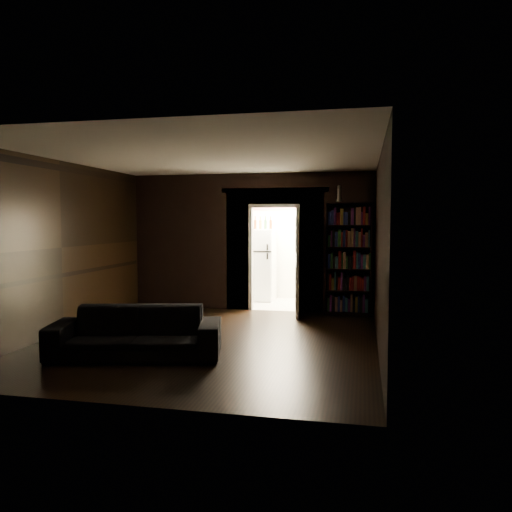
{
  "coord_description": "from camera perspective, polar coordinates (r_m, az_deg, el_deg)",
  "views": [
    {
      "loc": [
        2.27,
        -7.21,
        1.83
      ],
      "look_at": [
        0.53,
        0.9,
        1.25
      ],
      "focal_mm": 35.0,
      "sensor_mm": 36.0,
      "label": 1
    }
  ],
  "objects": [
    {
      "name": "figurine",
      "position": [
        9.77,
        9.46,
        7.07
      ],
      "size": [
        0.11,
        0.11,
        0.32
      ],
      "primitive_type": "cube",
      "rotation": [
        0.0,
        0.0,
        0.04
      ],
      "color": "silver",
      "rests_on": "bookshelf"
    },
    {
      "name": "ground",
      "position": [
        7.78,
        -5.27,
        -9.61
      ],
      "size": [
        5.5,
        5.5,
        0.0
      ],
      "primitive_type": "plane",
      "color": "black",
      "rests_on": "ground"
    },
    {
      "name": "door",
      "position": [
        9.63,
        4.71,
        -0.79
      ],
      "size": [
        0.17,
        0.85,
        2.05
      ],
      "primitive_type": "cube",
      "rotation": [
        0.0,
        0.0,
        1.72
      ],
      "color": "white",
      "rests_on": "ground"
    },
    {
      "name": "bottles",
      "position": [
        11.38,
        0.5,
        3.84
      ],
      "size": [
        0.7,
        0.35,
        0.29
      ],
      "primitive_type": "cube",
      "rotation": [
        0.0,
        0.0,
        -0.38
      ],
      "color": "black",
      "rests_on": "refrigerator"
    },
    {
      "name": "refrigerator",
      "position": [
        11.53,
        0.29,
        -0.99
      ],
      "size": [
        0.96,
        0.93,
        1.65
      ],
      "primitive_type": "cube",
      "rotation": [
        0.0,
        0.0,
        -0.43
      ],
      "color": "white",
      "rests_on": "ground"
    },
    {
      "name": "room_walls",
      "position": [
        8.59,
        -3.27,
        3.03
      ],
      "size": [
        5.02,
        5.61,
        2.84
      ],
      "color": "black",
      "rests_on": "ground"
    },
    {
      "name": "kitchen_alcove",
      "position": [
        11.24,
        3.05,
        0.85
      ],
      "size": [
        2.2,
        1.8,
        2.6
      ],
      "color": "beige",
      "rests_on": "ground"
    },
    {
      "name": "sofa",
      "position": [
        6.99,
        -13.54,
        -7.61
      ],
      "size": [
        2.42,
        1.47,
        0.87
      ],
      "primitive_type": "imported",
      "rotation": [
        0.0,
        0.0,
        0.23
      ],
      "color": "black",
      "rests_on": "ground"
    },
    {
      "name": "bookshelf",
      "position": [
        9.83,
        10.53,
        -0.31
      ],
      "size": [
        0.95,
        0.63,
        2.2
      ],
      "primitive_type": "cube",
      "rotation": [
        0.0,
        0.0,
        -0.38
      ],
      "color": "black",
      "rests_on": "ground"
    }
  ]
}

